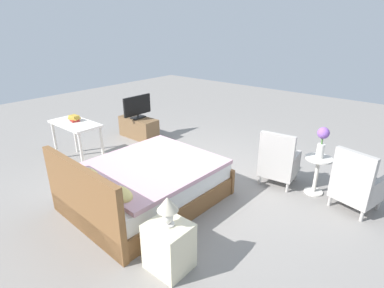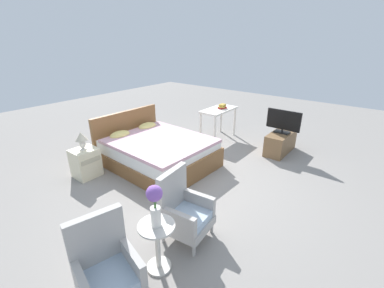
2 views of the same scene
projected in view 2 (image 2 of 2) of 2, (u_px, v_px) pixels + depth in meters
ground_plane at (192, 178)px, 4.78m from camera, size 16.00×16.00×0.00m
bed at (156, 151)px, 5.19m from camera, size 1.73×2.14×0.96m
armchair_by_window_left at (107, 271)px, 2.43m from camera, size 0.66×0.66×0.92m
armchair_by_window_right at (184, 212)px, 3.26m from camera, size 0.60×0.60×0.92m
side_table at (157, 241)px, 2.78m from camera, size 0.40×0.40×0.60m
flower_vase at (155, 202)px, 2.58m from camera, size 0.17×0.17×0.48m
nightstand at (86, 163)px, 4.76m from camera, size 0.44×0.41×0.54m
table_lamp at (81, 138)px, 4.57m from camera, size 0.22×0.22×0.33m
tv_stand at (280, 142)px, 5.79m from camera, size 0.96×0.40×0.47m
tv_flatscreen at (283, 121)px, 5.60m from camera, size 0.20×0.74×0.51m
vanity_desk at (219, 113)px, 6.44m from camera, size 1.04×0.52×0.78m
book_stack at (222, 106)px, 6.41m from camera, size 0.22×0.18×0.11m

